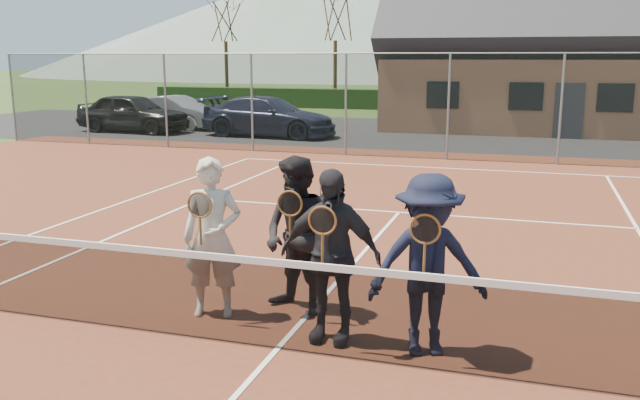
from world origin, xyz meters
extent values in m
plane|color=#2C4619|center=(0.00, 20.00, 0.00)|extent=(220.00, 220.00, 0.00)
cube|color=#562819|center=(0.00, 0.00, 0.01)|extent=(30.00, 30.00, 0.02)
cube|color=black|center=(-4.00, 20.00, 0.01)|extent=(40.00, 12.00, 0.01)
cube|color=black|center=(0.00, 32.00, 0.55)|extent=(40.00, 1.20, 1.10)
cone|color=slate|center=(-25.00, 95.00, 9.00)|extent=(110.00, 110.00, 18.00)
imported|color=black|center=(-12.69, 17.29, 0.76)|extent=(4.59, 2.11, 1.52)
imported|color=#95979D|center=(-11.70, 19.05, 0.67)|extent=(4.23, 2.12, 1.33)
imported|color=#1A1D35|center=(-7.04, 17.50, 0.74)|extent=(5.23, 2.46, 1.47)
cube|color=white|center=(0.00, 11.88, 0.03)|extent=(10.97, 0.06, 0.01)
cube|color=white|center=(0.00, 6.40, 0.03)|extent=(8.23, 0.06, 0.01)
cube|color=white|center=(0.00, 0.00, 0.03)|extent=(0.06, 12.80, 0.01)
cube|color=black|center=(0.00, 0.00, 0.48)|extent=(11.60, 0.02, 0.88)
cube|color=white|center=(0.00, 0.00, 0.93)|extent=(11.60, 0.03, 0.07)
cylinder|color=slate|center=(-15.00, 13.50, 1.50)|extent=(0.07, 0.07, 3.00)
cylinder|color=slate|center=(-12.00, 13.50, 1.50)|extent=(0.07, 0.07, 3.00)
cylinder|color=slate|center=(-9.00, 13.50, 1.50)|extent=(0.07, 0.07, 3.00)
cylinder|color=slate|center=(-6.00, 13.50, 1.50)|extent=(0.07, 0.07, 3.00)
cylinder|color=slate|center=(-3.00, 13.50, 1.50)|extent=(0.07, 0.07, 3.00)
cylinder|color=slate|center=(0.00, 13.50, 1.50)|extent=(0.07, 0.07, 3.00)
cylinder|color=slate|center=(3.00, 13.50, 1.50)|extent=(0.07, 0.07, 3.00)
cube|color=black|center=(0.00, 13.50, 1.50)|extent=(30.00, 0.03, 3.00)
cylinder|color=slate|center=(0.00, 13.50, 3.00)|extent=(30.00, 0.04, 0.04)
cube|color=#9E6B4C|center=(4.00, 24.00, 1.40)|extent=(15.00, 8.00, 2.80)
cube|color=#2D2D33|center=(3.50, 19.98, 1.00)|extent=(1.00, 0.06, 2.00)
cube|color=black|center=(-1.00, 19.98, 1.50)|extent=(1.20, 0.06, 1.00)
cube|color=black|center=(2.00, 19.98, 1.50)|extent=(1.20, 0.06, 1.00)
cube|color=black|center=(5.00, 19.98, 1.50)|extent=(1.20, 0.06, 1.00)
cylinder|color=#342312|center=(-16.00, 33.00, 1.93)|extent=(0.22, 0.22, 3.85)
cylinder|color=#3D2516|center=(-9.00, 33.00, 1.93)|extent=(0.22, 0.22, 3.85)
cylinder|color=#3A2715|center=(2.00, 33.00, 1.93)|extent=(0.22, 0.22, 3.85)
imported|color=beige|center=(-1.03, 0.69, 0.92)|extent=(0.75, 0.60, 1.80)
torus|color=brown|center=(-1.03, 0.42, 1.35)|extent=(0.29, 0.02, 0.29)
cylinder|color=black|center=(-1.03, 0.42, 1.35)|extent=(0.25, 0.00, 0.25)
cylinder|color=brown|center=(-1.03, 0.42, 1.07)|extent=(0.03, 0.03, 0.32)
imported|color=black|center=(-0.13, 1.05, 0.92)|extent=(1.07, 0.97, 1.80)
torus|color=brown|center=(-0.13, 0.78, 1.35)|extent=(0.29, 0.02, 0.29)
cylinder|color=black|center=(-0.13, 0.78, 1.35)|extent=(0.25, 0.00, 0.25)
cylinder|color=brown|center=(-0.13, 0.78, 1.07)|extent=(0.03, 0.03, 0.32)
imported|color=black|center=(0.43, 0.41, 0.92)|extent=(1.06, 0.45, 1.80)
torus|color=brown|center=(0.43, 0.14, 1.35)|extent=(0.29, 0.02, 0.29)
cylinder|color=black|center=(0.43, 0.14, 1.35)|extent=(0.25, 0.00, 0.25)
cylinder|color=brown|center=(0.43, 0.14, 1.07)|extent=(0.03, 0.03, 0.32)
imported|color=black|center=(1.42, 0.38, 0.92)|extent=(1.32, 1.02, 1.80)
torus|color=brown|center=(1.42, 0.11, 1.35)|extent=(0.29, 0.02, 0.29)
cylinder|color=black|center=(1.42, 0.11, 1.35)|extent=(0.25, 0.00, 0.25)
cylinder|color=brown|center=(1.42, 0.11, 1.07)|extent=(0.03, 0.03, 0.32)
camera|label=1|loc=(2.31, -5.90, 2.89)|focal=38.00mm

